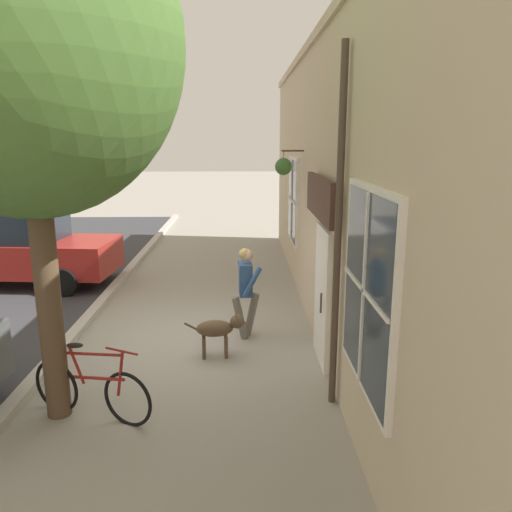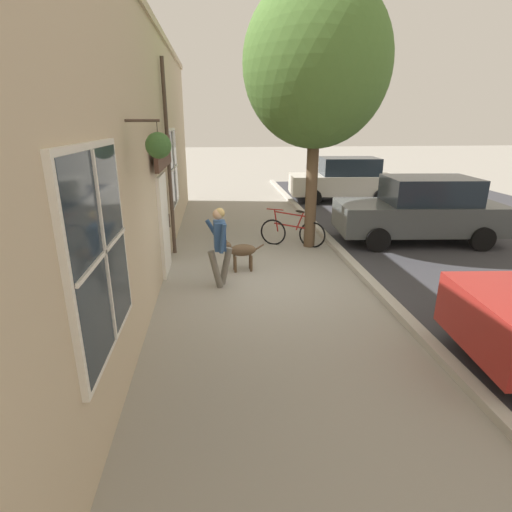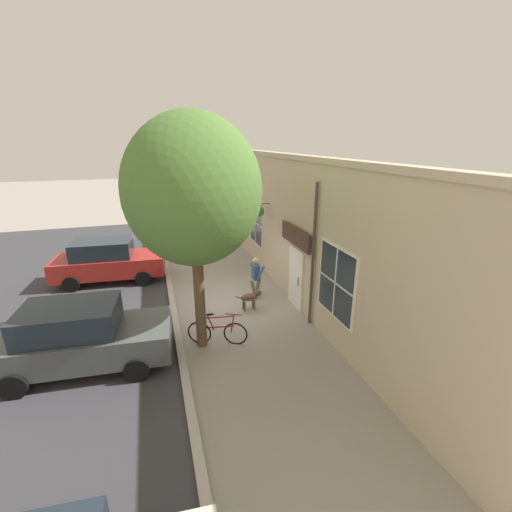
{
  "view_description": "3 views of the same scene",
  "coord_description": "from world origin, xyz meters",
  "views": [
    {
      "loc": [
        -0.96,
        7.95,
        3.39
      ],
      "look_at": [
        -1.18,
        -0.18,
        1.46
      ],
      "focal_mm": 35.0,
      "sensor_mm": 36.0,
      "label": 1
    },
    {
      "loc": [
        -1.05,
        -7.68,
        3.14
      ],
      "look_at": [
        -0.48,
        -2.03,
        1.21
      ],
      "focal_mm": 28.0,
      "sensor_mm": 36.0,
      "label": 2
    },
    {
      "loc": [
        2.38,
        10.79,
        5.6
      ],
      "look_at": [
        -1.25,
        -1.01,
        1.37
      ],
      "focal_mm": 24.0,
      "sensor_mm": 36.0,
      "label": 3
    }
  ],
  "objects": [
    {
      "name": "parked_car_mid_block",
      "position": [
        4.42,
        2.34,
        0.88
      ],
      "size": [
        4.42,
        2.19,
        1.75
      ],
      "color": "#474C4C",
      "rests_on": "ground_plane"
    },
    {
      "name": "pedestrian_walking",
      "position": [
        -1.0,
        -0.23,
        0.94
      ],
      "size": [
        0.53,
        0.55,
        1.59
      ],
      "color": "#6B665B",
      "rests_on": "ground_plane"
    },
    {
      "name": "ground_plane",
      "position": [
        0.0,
        0.0,
        0.0
      ],
      "size": [
        90.0,
        90.0,
        0.0
      ],
      "primitive_type": "plane",
      "color": "gray"
    },
    {
      "name": "dog_on_leash",
      "position": [
        -0.57,
        0.57,
        0.47
      ],
      "size": [
        0.99,
        0.33,
        0.71
      ],
      "color": "brown",
      "rests_on": "ground_plane"
    },
    {
      "name": "parked_car_nearest_curb",
      "position": [
        4.3,
        -3.63,
        0.88
      ],
      "size": [
        4.42,
        2.19,
        1.75
      ],
      "color": "maroon",
      "rests_on": "ground_plane"
    },
    {
      "name": "street_tree_by_curb",
      "position": [
        1.43,
        2.21,
        4.27
      ],
      "size": [
        3.44,
        3.1,
        6.28
      ],
      "color": "brown",
      "rests_on": "ground_plane"
    },
    {
      "name": "storefront_facade",
      "position": [
        -2.34,
        0.0,
        2.56
      ],
      "size": [
        0.95,
        18.0,
        5.13
      ],
      "color": "#C6B293",
      "rests_on": "ground_plane"
    },
    {
      "name": "curb_and_road",
      "position": [
        5.85,
        0.0,
        0.02
      ],
      "size": [
        10.1,
        28.0,
        0.12
      ],
      "color": "#B2ADA3",
      "rests_on": "ground_plane"
    },
    {
      "name": "leaning_bicycle",
      "position": [
        0.92,
        2.3,
        0.38
      ],
      "size": [
        1.63,
        0.71,
        0.99
      ],
      "color": "black",
      "rests_on": "ground_plane"
    }
  ]
}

